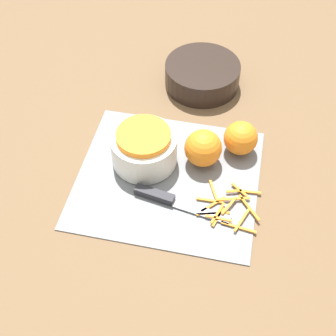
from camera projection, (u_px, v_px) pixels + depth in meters
The scene contains 8 objects.
ground_plane at pixel (168, 178), 1.02m from camera, with size 4.00×4.00×0.00m, color brown.
cutting_board at pixel (168, 178), 1.02m from camera, with size 0.39×0.35×0.01m.
bowl_speckled at pixel (144, 147), 1.02m from camera, with size 0.14×0.14×0.09m.
bowl_dark at pixel (202, 75), 1.20m from camera, with size 0.19×0.19×0.06m.
knife at pixel (165, 198), 0.98m from camera, with size 0.21×0.06×0.02m.
orange_left at pixel (203, 148), 1.02m from camera, with size 0.08×0.08×0.08m.
orange_right at pixel (241, 138), 1.04m from camera, with size 0.08×0.08×0.08m.
peel_pile at pixel (228, 207), 0.97m from camera, with size 0.14×0.12×0.01m.
Camera 1 is at (0.13, -0.62, 0.80)m, focal length 50.00 mm.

